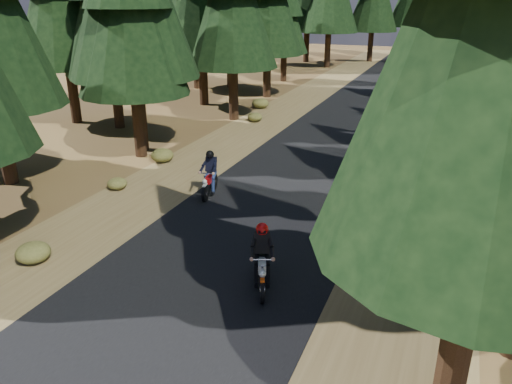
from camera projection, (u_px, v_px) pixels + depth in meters
ground at (236, 247)px, 13.78m from camera, size 120.00×120.00×0.00m
road at (292, 187)px, 18.08m from camera, size 6.00×100.00×0.01m
shoulder_l at (181, 171)px, 19.69m from camera, size 3.20×100.00×0.01m
shoulder_r at (424, 206)px, 16.48m from camera, size 3.20×100.00×0.01m
understory_shrubs at (339, 169)px, 19.13m from camera, size 14.95×31.66×0.65m
rider_lead at (262, 268)px, 11.69m from camera, size 1.19×1.88×1.62m
rider_follow at (210, 181)px, 17.15m from camera, size 0.86×1.83×1.57m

